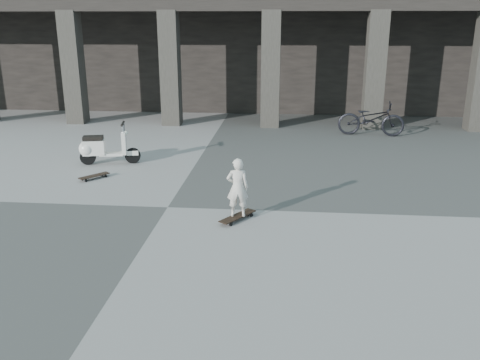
# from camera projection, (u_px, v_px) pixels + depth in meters

# --- Properties ---
(ground) EXTENTS (90.00, 90.00, 0.00)m
(ground) POSITION_uv_depth(u_px,v_px,m) (168.00, 207.00, 10.42)
(ground) COLOR #484846
(ground) RESTS_ON ground
(colonnade) EXTENTS (28.00, 8.82, 6.00)m
(colonnade) POSITION_uv_depth(u_px,v_px,m) (235.00, 35.00, 22.57)
(colonnade) COLOR black
(colonnade) RESTS_ON ground
(longboard) EXTENTS (0.67, 0.86, 0.09)m
(longboard) POSITION_uv_depth(u_px,v_px,m) (238.00, 217.00, 9.74)
(longboard) COLOR black
(longboard) RESTS_ON ground
(skateboard_spare) EXTENTS (0.63, 0.71, 0.09)m
(skateboard_spare) POSITION_uv_depth(u_px,v_px,m) (94.00, 176.00, 12.26)
(skateboard_spare) COLOR black
(skateboard_spare) RESTS_ON ground
(child) EXTENTS (0.44, 0.31, 1.14)m
(child) POSITION_uv_depth(u_px,v_px,m) (238.00, 187.00, 9.56)
(child) COLOR silver
(child) RESTS_ON longboard
(scooter) EXTENTS (1.57, 0.68, 1.11)m
(scooter) POSITION_uv_depth(u_px,v_px,m) (99.00, 148.00, 13.41)
(scooter) COLOR black
(scooter) RESTS_ON ground
(bicycle) EXTENTS (2.20, 0.97, 1.12)m
(bicycle) POSITION_uv_depth(u_px,v_px,m) (371.00, 119.00, 16.73)
(bicycle) COLOR black
(bicycle) RESTS_ON ground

